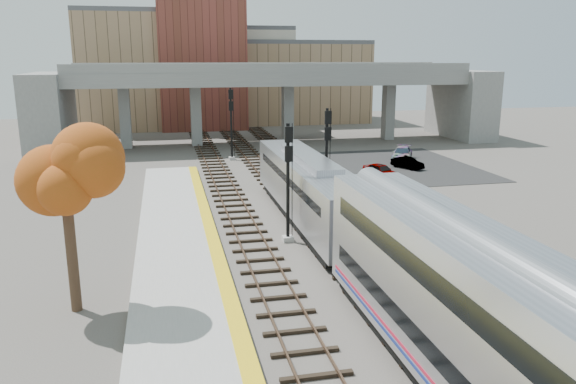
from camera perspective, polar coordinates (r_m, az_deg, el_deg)
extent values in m
plane|color=#47423D|center=(25.22, 6.58, -10.69)|extent=(160.00, 160.00, 0.00)
cube|color=#9E9E99|center=(23.94, -10.42, -11.76)|extent=(4.50, 60.00, 0.35)
cube|color=yellow|center=(23.98, -5.81, -11.08)|extent=(0.70, 60.00, 0.01)
cube|color=black|center=(35.96, -4.76, -2.99)|extent=(2.50, 95.00, 0.14)
cube|color=brown|center=(35.85, -5.91, -2.89)|extent=(0.07, 95.00, 0.14)
cube|color=brown|center=(36.03, -3.64, -2.76)|extent=(0.07, 95.00, 0.14)
cube|color=black|center=(36.72, 1.75, -2.60)|extent=(2.50, 95.00, 0.14)
cube|color=brown|center=(36.53, 0.66, -2.50)|extent=(0.07, 95.00, 0.14)
cube|color=brown|center=(36.87, 2.83, -2.36)|extent=(0.07, 95.00, 0.14)
cube|color=black|center=(37.87, 7.63, -2.21)|extent=(2.50, 95.00, 0.14)
cube|color=brown|center=(37.61, 6.61, -2.12)|extent=(0.07, 95.00, 0.14)
cube|color=brown|center=(38.09, 8.65, -1.98)|extent=(0.07, 95.00, 0.14)
cube|color=slate|center=(67.90, -1.72, 11.50)|extent=(46.00, 10.00, 1.50)
cube|color=slate|center=(63.16, -0.89, 12.47)|extent=(46.00, 0.20, 1.00)
cube|color=slate|center=(72.59, -2.45, 12.62)|extent=(46.00, 0.20, 1.00)
cube|color=slate|center=(67.15, -16.21, 7.30)|extent=(1.20, 1.60, 7.00)
cube|color=slate|center=(67.11, -9.33, 7.66)|extent=(1.20, 1.60, 7.00)
cube|color=slate|center=(68.60, -0.04, 7.97)|extent=(1.20, 1.60, 7.00)
cube|color=slate|center=(72.51, 10.15, 8.07)|extent=(1.20, 1.60, 7.00)
cube|color=slate|center=(68.06, -23.04, 7.47)|extent=(4.00, 12.00, 8.50)
cube|color=slate|center=(76.82, 17.16, 8.55)|extent=(4.00, 12.00, 8.50)
cube|color=#977758|center=(86.72, -14.29, 11.74)|extent=(18.00, 14.00, 16.00)
cube|color=#4C4C4F|center=(86.88, -14.63, 17.21)|extent=(18.00, 14.00, 0.60)
cube|color=beige|center=(92.46, -5.30, 11.57)|extent=(16.00, 16.00, 14.00)
cube|color=#4C4C4F|center=(92.48, -5.41, 16.09)|extent=(16.00, 16.00, 0.60)
cube|color=brown|center=(83.85, -8.81, 13.31)|extent=(12.00, 10.00, 20.00)
cube|color=#977758|center=(92.35, 1.15, 11.00)|extent=(20.00, 14.00, 12.00)
cube|color=#4C4C4F|center=(92.26, 1.17, 14.91)|extent=(20.00, 14.00, 0.60)
cube|color=black|center=(55.17, 10.94, 2.65)|extent=(14.00, 18.00, 0.04)
cube|color=#A8AAB2|center=(35.28, 2.14, 0.55)|extent=(3.00, 19.00, 3.20)
cube|color=black|center=(44.26, -0.96, 4.05)|extent=(2.20, 0.06, 1.10)
cube|color=black|center=(35.15, 2.15, 1.50)|extent=(3.02, 16.15, 0.50)
cube|color=black|center=(35.75, 2.11, -2.34)|extent=(2.70, 17.10, 0.50)
cube|color=#A8AAB2|center=(34.91, 2.16, 3.43)|extent=(1.60, 9.50, 0.40)
cube|color=#A8AAB2|center=(15.62, 24.38, -16.04)|extent=(3.00, 25.00, 4.60)
cube|color=black|center=(15.09, 24.84, -12.05)|extent=(3.02, 23.00, 0.75)
cube|color=#9E9E99|center=(32.25, -0.01, -4.78)|extent=(0.60, 0.60, 0.30)
cylinder|color=black|center=(31.38, -0.01, 0.84)|extent=(0.19, 0.19, 6.77)
cube|color=black|center=(30.63, 0.09, 5.86)|extent=(0.44, 0.18, 0.87)
cube|color=black|center=(30.79, 0.09, 3.90)|extent=(0.44, 0.18, 0.87)
cube|color=#9E9E99|center=(39.14, 3.84, -1.47)|extent=(0.60, 0.60, 0.30)
cylinder|color=black|center=(38.40, 3.92, 3.32)|extent=(0.20, 0.20, 6.95)
cube|color=black|center=(37.75, 4.10, 7.55)|extent=(0.45, 0.18, 0.89)
cube|color=black|center=(37.88, 4.07, 5.91)|extent=(0.45, 0.18, 0.89)
cube|color=#9E9E99|center=(57.60, -5.70, 3.42)|extent=(0.60, 0.60, 0.30)
cylinder|color=black|center=(57.08, -5.79, 6.85)|extent=(0.21, 0.21, 7.23)
cube|color=black|center=(56.56, -5.83, 9.83)|extent=(0.47, 0.18, 0.93)
cube|color=black|center=(56.64, -5.80, 8.69)|extent=(0.47, 0.18, 0.93)
cylinder|color=#382619|center=(24.66, -21.14, -5.60)|extent=(0.44, 0.44, 5.24)
ellipsoid|color=#B14017|center=(23.88, -21.75, 1.21)|extent=(3.60, 3.60, 3.74)
imported|color=#99999E|center=(49.06, 9.42, 2.11)|extent=(2.63, 3.97, 1.26)
imported|color=#99999E|center=(53.81, 12.04, 2.92)|extent=(2.46, 3.40, 1.07)
imported|color=#99999E|center=(57.98, 11.52, 3.83)|extent=(3.76, 4.89, 1.32)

